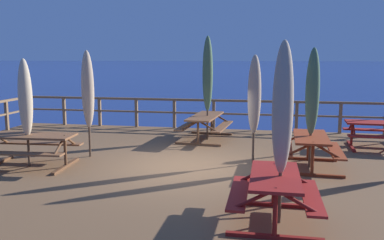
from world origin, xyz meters
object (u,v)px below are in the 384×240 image
picnic_table_front_right (275,188)px  patio_umbrella_tall_mid_left (283,109)px  patio_umbrella_tall_front (88,90)px  patio_umbrella_short_back (254,95)px  picnic_table_mid_centre (384,129)px  patio_umbrella_short_mid (312,92)px  picnic_table_back_right (29,143)px  patio_umbrella_tall_mid_right (208,74)px  patio_umbrella_short_front (25,98)px  picnic_table_front_left (311,145)px  picnic_table_back_left (205,122)px

picnic_table_front_right → patio_umbrella_tall_mid_left: size_ratio=0.60×
patio_umbrella_tall_front → patio_umbrella_short_back: size_ratio=1.04×
picnic_table_front_right → patio_umbrella_tall_mid_left: (0.08, -0.05, 1.26)m
picnic_table_mid_centre → patio_umbrella_short_mid: size_ratio=0.76×
patio_umbrella_short_mid → patio_umbrella_short_back: patio_umbrella_short_mid is taller
picnic_table_back_right → picnic_table_front_right: bearing=-22.3°
picnic_table_front_right → patio_umbrella_tall_mid_right: size_ratio=0.53×
picnic_table_mid_centre → patio_umbrella_tall_front: bearing=-163.2°
patio_umbrella_short_front → picnic_table_front_left: bearing=9.1°
patio_umbrella_short_front → picnic_table_back_left: bearing=47.0°
patio_umbrella_short_front → patio_umbrella_tall_mid_right: bearing=46.2°
picnic_table_mid_centre → patio_umbrella_short_front: bearing=-158.4°
patio_umbrella_tall_front → patio_umbrella_short_back: bearing=0.5°
picnic_table_back_left → patio_umbrella_short_mid: 4.26m
picnic_table_mid_centre → patio_umbrella_short_front: (-8.84, -3.50, 1.06)m
patio_umbrella_tall_mid_right → patio_umbrella_short_front: (-3.74, -3.89, -0.43)m
patio_umbrella_short_back → patio_umbrella_tall_mid_left: bearing=-81.5°
picnic_table_back_left → patio_umbrella_tall_front: 4.01m
picnic_table_back_left → patio_umbrella_short_front: bearing=-133.0°
picnic_table_back_right → picnic_table_front_right: 6.14m
patio_umbrella_tall_mid_right → patio_umbrella_tall_mid_left: patio_umbrella_tall_mid_right is taller
picnic_table_front_left → picnic_table_back_left: bearing=135.5°
patio_umbrella_short_mid → patio_umbrella_tall_mid_left: patio_umbrella_tall_mid_left is taller
patio_umbrella_tall_front → picnic_table_front_right: bearing=-36.7°
picnic_table_front_right → patio_umbrella_tall_mid_right: 6.71m
picnic_table_back_left → picnic_table_front_right: same height
picnic_table_back_left → picnic_table_front_left: bearing=-44.5°
picnic_table_front_left → patio_umbrella_short_front: (-6.59, -1.06, 1.07)m
picnic_table_back_left → patio_umbrella_tall_mid_left: size_ratio=0.80×
patio_umbrella_short_front → patio_umbrella_tall_mid_left: bearing=-22.4°
picnic_table_front_left → patio_umbrella_tall_mid_right: 4.29m
patio_umbrella_short_mid → picnic_table_back_right: bearing=-170.6°
picnic_table_mid_centre → patio_umbrella_short_back: (-3.58, -2.32, 1.12)m
patio_umbrella_short_back → picnic_table_back_left: bearing=120.1°
picnic_table_back_right → patio_umbrella_short_mid: size_ratio=0.79×
patio_umbrella_tall_mid_right → patio_umbrella_short_front: bearing=-133.8°
picnic_table_back_right → patio_umbrella_tall_mid_right: bearing=46.5°
picnic_table_back_left → patio_umbrella_short_front: (-3.67, -3.93, 1.06)m
picnic_table_back_right → patio_umbrella_short_mid: 6.75m
picnic_table_front_left → patio_umbrella_tall_mid_right: patio_umbrella_tall_mid_right is taller
picnic_table_front_left → patio_umbrella_tall_mid_left: bearing=-103.1°
patio_umbrella_tall_mid_left → picnic_table_front_left: bearing=76.9°
patio_umbrella_short_front → patio_umbrella_short_back: (5.26, 1.18, 0.06)m
picnic_table_back_right → patio_umbrella_short_front: bearing=169.3°
picnic_table_back_left → patio_umbrella_short_mid: patio_umbrella_short_mid is taller
picnic_table_front_left → patio_umbrella_tall_front: patio_umbrella_tall_front is taller
patio_umbrella_short_back → patio_umbrella_tall_mid_right: bearing=119.2°
picnic_table_mid_centre → patio_umbrella_tall_mid_left: (-3.05, -5.89, 1.25)m
patio_umbrella_tall_mid_right → patio_umbrella_tall_mid_left: (2.05, -6.28, -0.24)m
picnic_table_back_left → picnic_table_front_right: size_ratio=1.35×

